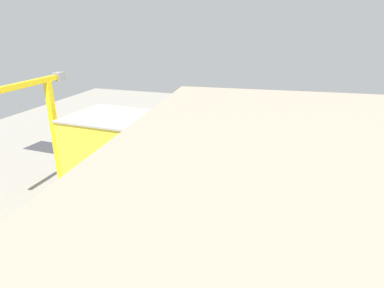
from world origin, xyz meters
TOP-DOWN VIEW (x-y plane):
  - ground_plane at (0.00, 0.00)m, footprint 204.15×204.15m
  - rail_bed at (0.00, -21.73)m, footprint 128.22×21.95m
  - street_asphalt at (0.00, 2.78)m, footprint 127.90×16.17m
  - track_rails at (0.00, -21.73)m, footprint 127.40×15.53m
  - platform_canopy_near at (0.69, -12.49)m, footprint 67.00×8.94m
  - platform_canopy_far at (-0.95, -19.78)m, footprint 48.19×7.07m
  - locomotive at (-31.35, -25.12)m, footprint 16.72×3.44m
  - passenger_coach at (-56.47, -25.13)m, footprint 19.84×3.91m
  - freight_coach_far at (35.66, -18.34)m, footprint 18.67×3.86m
  - parked_car_0 at (-19.77, 6.06)m, footprint 4.50×1.81m
  - parked_car_1 at (-13.42, 5.65)m, footprint 4.19×1.96m
  - parked_car_2 at (-7.32, 6.17)m, footprint 4.87×2.14m
  - parked_car_3 at (-0.34, 5.99)m, footprint 4.15×1.76m
  - construction_building at (6.16, 23.80)m, footprint 37.22×19.25m
  - construction_roof_slab at (6.16, 23.80)m, footprint 37.86×19.88m
  - tower_crane at (29.91, 27.22)m, footprint 3.60×24.41m
  - box_truck_0 at (-5.69, 8.91)m, footprint 8.52×2.92m
  - box_truck_1 at (-1.99, 8.72)m, footprint 8.81×3.68m
  - street_tree_0 at (-3.75, -2.85)m, footprint 4.05×4.05m
  - street_tree_1 at (2.58, -3.12)m, footprint 5.45×5.45m
  - street_tree_2 at (-38.20, -3.14)m, footprint 5.06×5.06m
  - street_tree_3 at (-22.76, -2.42)m, footprint 5.14×5.14m
  - traffic_light at (-15.45, 7.68)m, footprint 0.50×0.36m

SIDE VIEW (x-z plane):
  - ground_plane at x=0.00m, z-range 0.00..0.00m
  - rail_bed at x=0.00m, z-range 0.00..0.01m
  - street_asphalt at x=0.00m, z-range 0.00..0.01m
  - track_rails at x=0.00m, z-range 0.12..0.24m
  - parked_car_0 at x=-19.77m, z-range -0.08..1.50m
  - parked_car_2 at x=-7.32m, z-range -0.10..1.62m
  - parked_car_3 at x=-0.34m, z-range -0.10..1.62m
  - parked_car_1 at x=-13.42m, z-range -0.08..1.60m
  - box_truck_1 at x=-1.99m, z-range -0.02..3.16m
  - box_truck_0 at x=-5.69m, z-range -0.03..3.24m
  - locomotive at x=-31.35m, z-range -0.72..4.18m
  - freight_coach_far at x=35.66m, z-range 0.15..5.86m
  - passenger_coach at x=-56.47m, z-range 0.15..5.87m
  - platform_canopy_near at x=0.69m, z-range 1.75..5.67m
  - platform_canopy_far at x=-0.95m, z-range 1.84..5.99m
  - traffic_light at x=-15.45m, z-range 1.03..7.28m
  - street_tree_2 at x=-38.20m, z-range 0.92..7.85m
  - street_tree_0 at x=-3.75m, z-range 1.57..8.89m
  - street_tree_1 at x=2.58m, z-range 1.30..9.41m
  - street_tree_3 at x=-22.76m, z-range 1.40..9.39m
  - construction_building at x=6.16m, z-range 0.00..21.24m
  - tower_crane at x=29.91m, z-range 2.75..33.61m
  - construction_roof_slab at x=6.16m, z-range 21.24..21.64m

